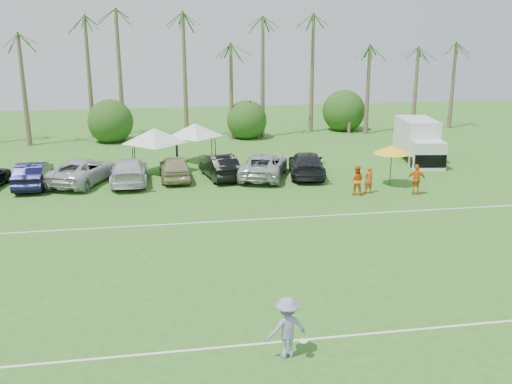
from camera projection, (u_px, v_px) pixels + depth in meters
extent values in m
cube|color=white|center=(231.00, 346.00, 17.60)|extent=(80.00, 0.10, 0.01)
cube|color=white|center=(201.00, 223.00, 28.98)|extent=(80.00, 0.10, 0.01)
cone|color=brown|center=(36.00, 85.00, 48.40)|extent=(0.44, 0.44, 10.00)
cone|color=brown|center=(84.00, 78.00, 48.92)|extent=(0.44, 0.44, 11.00)
cone|color=brown|center=(133.00, 95.00, 49.99)|extent=(0.44, 0.44, 8.00)
cone|color=brown|center=(178.00, 88.00, 50.51)|extent=(0.44, 0.44, 9.00)
cone|color=brown|center=(223.00, 82.00, 51.03)|extent=(0.44, 0.44, 10.00)
cone|color=brown|center=(267.00, 76.00, 51.55)|extent=(0.44, 0.44, 11.00)
cone|color=brown|center=(320.00, 91.00, 52.77)|extent=(0.44, 0.44, 8.00)
cone|color=brown|center=(371.00, 85.00, 53.46)|extent=(0.44, 0.44, 9.00)
cone|color=brown|center=(422.00, 79.00, 54.14)|extent=(0.44, 0.44, 10.00)
cone|color=brown|center=(461.00, 73.00, 54.66)|extent=(0.44, 0.44, 11.00)
cylinder|color=brown|center=(113.00, 131.00, 51.51)|extent=(0.30, 0.30, 1.40)
sphere|color=#1C4312|center=(112.00, 119.00, 51.21)|extent=(4.00, 4.00, 4.00)
cylinder|color=brown|center=(244.00, 127.00, 53.47)|extent=(0.30, 0.30, 1.40)
sphere|color=#1C4312|center=(244.00, 115.00, 53.17)|extent=(4.00, 4.00, 4.00)
cylinder|color=brown|center=(346.00, 124.00, 55.11)|extent=(0.30, 0.30, 1.40)
sphere|color=#1C4312|center=(346.00, 113.00, 54.81)|extent=(4.00, 4.00, 4.00)
imported|color=#E85619|center=(368.00, 180.00, 34.03)|extent=(0.67, 0.52, 1.65)
imported|color=orange|center=(357.00, 180.00, 33.69)|extent=(1.06, 0.97, 1.78)
imported|color=orange|center=(417.00, 180.00, 33.69)|extent=(1.17, 0.83, 1.84)
cube|color=silver|center=(416.00, 134.00, 42.73)|extent=(2.97, 4.61, 2.34)
cube|color=silver|center=(428.00, 155.00, 40.10)|extent=(2.38, 1.99, 1.96)
cube|color=black|center=(430.00, 161.00, 39.50)|extent=(2.17, 0.60, 0.94)
cube|color=#E5590C|center=(431.00, 140.00, 42.86)|extent=(0.25, 1.48, 0.84)
cylinder|color=black|center=(413.00, 162.00, 40.42)|extent=(0.41, 0.87, 0.84)
cylinder|color=black|center=(439.00, 162.00, 40.45)|extent=(0.41, 0.87, 0.84)
cylinder|color=black|center=(399.00, 151.00, 44.20)|extent=(0.41, 0.87, 0.84)
cylinder|color=black|center=(423.00, 151.00, 44.23)|extent=(0.41, 0.87, 0.84)
cylinder|color=black|center=(133.00, 164.00, 37.28)|extent=(0.06, 0.06, 2.06)
cylinder|color=black|center=(178.00, 162.00, 37.75)|extent=(0.06, 0.06, 2.06)
cylinder|color=black|center=(135.00, 154.00, 40.02)|extent=(0.06, 0.06, 2.06)
cylinder|color=black|center=(176.00, 153.00, 40.50)|extent=(0.06, 0.06, 2.06)
pyramid|color=silver|center=(154.00, 128.00, 38.32)|extent=(4.46, 4.46, 1.03)
cylinder|color=black|center=(178.00, 154.00, 40.64)|extent=(0.06, 0.06, 1.92)
cylinder|color=black|center=(215.00, 152.00, 41.08)|extent=(0.06, 0.06, 1.92)
cylinder|color=black|center=(176.00, 146.00, 43.19)|extent=(0.06, 0.06, 1.92)
cylinder|color=black|center=(212.00, 145.00, 43.63)|extent=(0.06, 0.06, 1.92)
pyramid|color=silver|center=(195.00, 123.00, 41.61)|extent=(4.16, 4.16, 0.96)
cylinder|color=black|center=(391.00, 168.00, 35.55)|extent=(0.05, 0.05, 2.33)
cone|color=yellow|center=(392.00, 149.00, 35.23)|extent=(2.33, 2.33, 0.53)
imported|color=#9286BE|center=(287.00, 328.00, 16.83)|extent=(1.35, 0.95, 1.90)
cylinder|color=white|center=(303.00, 341.00, 16.80)|extent=(0.27, 0.27, 0.03)
imported|color=black|center=(33.00, 174.00, 35.40)|extent=(1.72, 4.90, 1.61)
imported|color=#B5B6B9|center=(83.00, 171.00, 36.28)|extent=(4.54, 6.37, 1.61)
imported|color=silver|center=(129.00, 171.00, 36.28)|extent=(2.32, 5.58, 1.61)
imported|color=tan|center=(175.00, 167.00, 37.22)|extent=(2.06, 4.79, 1.61)
imported|color=black|center=(219.00, 166.00, 37.63)|extent=(2.53, 5.12, 1.61)
imported|color=#A9ADB1|center=(264.00, 166.00, 37.70)|extent=(4.42, 6.36, 1.61)
imported|color=black|center=(306.00, 164.00, 38.14)|extent=(3.24, 5.88, 1.61)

